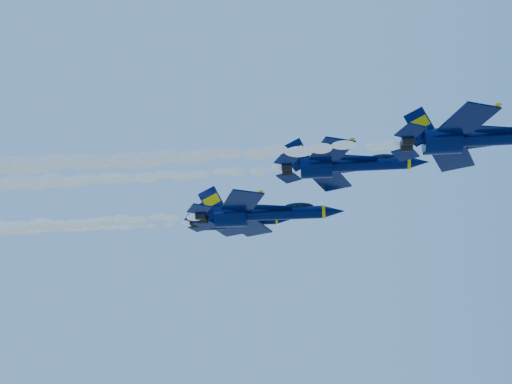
# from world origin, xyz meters

# --- Properties ---
(jet_lead) EXTENTS (17.55, 14.40, 6.52)m
(jet_lead) POSITION_xyz_m (17.99, -15.16, 150.77)
(jet_lead) COLOR #010A35
(smoke_trail_jet_lead) EXTENTS (52.16, 2.38, 2.14)m
(smoke_trail_jet_lead) POSITION_xyz_m (-15.59, -15.16, 150.27)
(smoke_trail_jet_lead) COLOR white
(jet_second) EXTENTS (17.67, 14.49, 6.57)m
(jet_second) POSITION_xyz_m (5.22, -4.18, 153.95)
(jet_second) COLOR #010A35
(smoke_trail_jet_second) EXTENTS (52.16, 2.39, 2.15)m
(smoke_trail_jet_second) POSITION_xyz_m (-28.41, -4.18, 153.45)
(smoke_trail_jet_second) COLOR white
(jet_third) EXTENTS (20.08, 16.47, 7.46)m
(jet_third) POSITION_xyz_m (-5.98, 5.71, 152.14)
(jet_third) COLOR #010A35
(smoke_trail_jet_third) EXTENTS (52.16, 2.72, 2.45)m
(smoke_trail_jet_third) POSITION_xyz_m (-40.65, 5.71, 151.62)
(smoke_trail_jet_third) COLOR white
(jet_fourth) EXTENTS (14.92, 12.24, 5.54)m
(jet_fourth) POSITION_xyz_m (-10.55, 13.08, 154.21)
(jet_fourth) COLOR #010A35
(smoke_trail_jet_fourth) EXTENTS (52.16, 2.02, 1.82)m
(smoke_trail_jet_fourth) POSITION_xyz_m (-43.01, 13.08, 153.73)
(smoke_trail_jet_fourth) COLOR white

